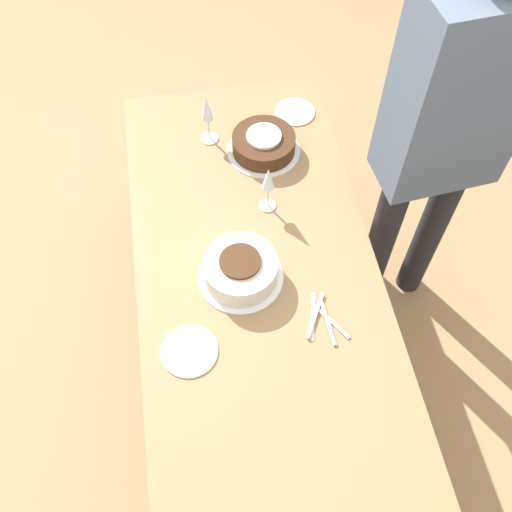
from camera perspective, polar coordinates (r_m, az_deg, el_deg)
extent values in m
plane|color=#A87F56|center=(2.55, 0.00, -9.56)|extent=(12.00, 12.00, 0.00)
cube|color=#9E754C|center=(1.92, 0.00, -1.05)|extent=(1.76, 0.80, 0.03)
cylinder|color=brown|center=(2.74, 4.02, 10.10)|extent=(0.07, 0.07, 0.70)
cylinder|color=brown|center=(2.69, -9.87, 8.28)|extent=(0.07, 0.07, 0.70)
cylinder|color=white|center=(1.88, -1.53, -2.06)|extent=(0.28, 0.28, 0.01)
cylinder|color=silver|center=(1.84, -1.57, -1.34)|extent=(0.24, 0.24, 0.08)
cylinder|color=#422614|center=(1.80, -1.60, -0.53)|extent=(0.13, 0.13, 0.01)
cylinder|color=white|center=(2.22, 0.76, 10.53)|extent=(0.28, 0.28, 0.01)
cylinder|color=#422614|center=(2.19, 0.78, 11.18)|extent=(0.24, 0.24, 0.07)
cylinder|color=silver|center=(2.17, 0.79, 11.91)|extent=(0.13, 0.13, 0.01)
cylinder|color=silver|center=(2.27, -4.66, 11.64)|extent=(0.07, 0.07, 0.00)
cylinder|color=silver|center=(2.23, -4.76, 12.62)|extent=(0.01, 0.01, 0.10)
cone|color=silver|center=(2.16, -4.96, 14.60)|extent=(0.04, 0.04, 0.11)
cylinder|color=silver|center=(2.05, 1.16, 5.06)|extent=(0.06, 0.06, 0.00)
cylinder|color=silver|center=(2.00, 1.19, 6.00)|extent=(0.01, 0.01, 0.10)
cone|color=silver|center=(1.93, 1.24, 7.79)|extent=(0.04, 0.04, 0.09)
cylinder|color=white|center=(1.77, -6.66, -9.42)|extent=(0.18, 0.18, 0.01)
cylinder|color=white|center=(2.37, 3.92, 14.19)|extent=(0.16, 0.16, 0.01)
cube|color=silver|center=(1.82, 5.71, -6.02)|extent=(0.17, 0.05, 0.00)
cube|color=silver|center=(1.81, 7.37, -6.33)|extent=(0.15, 0.10, 0.00)
cube|color=silver|center=(1.81, 7.14, -6.43)|extent=(0.17, 0.02, 0.00)
cube|color=silver|center=(1.81, 5.94, -5.86)|extent=(0.15, 0.09, 0.00)
cylinder|color=#232328|center=(2.48, 16.99, 2.35)|extent=(0.11, 0.11, 0.83)
cylinder|color=#232328|center=(2.39, 12.33, 1.27)|extent=(0.11, 0.11, 0.83)
cube|color=slate|center=(1.88, 19.80, 15.07)|extent=(0.26, 0.42, 0.69)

